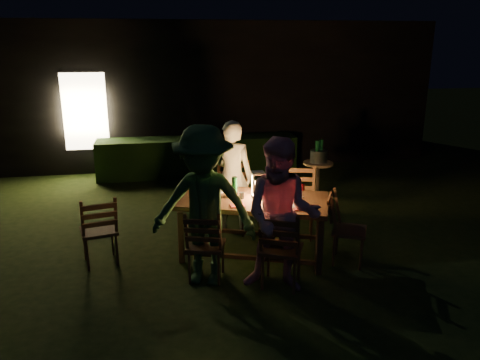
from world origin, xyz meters
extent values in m
plane|color=black|center=(0.00, 0.00, 0.00)|extent=(40.00, 40.00, 0.00)
cube|color=black|center=(0.00, 6.20, 1.60)|extent=(10.00, 4.00, 3.20)
cube|color=#FFE5B2|center=(-2.80, 4.21, 1.35)|extent=(0.90, 0.06, 1.60)
cube|color=black|center=(-0.50, 3.75, 0.40)|extent=(4.20, 0.70, 0.80)
cube|color=#492C18|center=(-0.14, -0.35, 0.77)|extent=(2.13, 1.57, 0.06)
cube|color=#492C18|center=(-1.10, -0.41, 0.35)|extent=(0.07, 0.07, 0.71)
cube|color=#492C18|center=(-0.82, 0.33, 0.35)|extent=(0.07, 0.07, 0.71)
cube|color=#492C18|center=(0.55, -1.02, 0.35)|extent=(0.07, 0.07, 0.71)
cube|color=#492C18|center=(0.82, -0.29, 0.35)|extent=(0.07, 0.07, 0.71)
cube|color=#492C18|center=(-0.82, -0.89, 0.43)|extent=(0.52, 0.51, 0.04)
cube|color=#492C18|center=(-0.87, -1.07, 0.70)|extent=(0.45, 0.26, 0.50)
cube|color=#492C18|center=(0.02, -1.21, 0.46)|extent=(0.59, 0.58, 0.04)
cube|color=#492C18|center=(-0.06, -1.38, 0.75)|extent=(0.47, 0.33, 0.53)
cube|color=#492C18|center=(-0.29, 0.51, 0.49)|extent=(0.59, 0.58, 0.04)
cube|color=#492C18|center=(-0.23, 0.71, 0.80)|extent=(0.51, 0.29, 0.57)
cube|color=#492C18|center=(0.64, 0.16, 0.48)|extent=(0.58, 0.56, 0.04)
cube|color=#492C18|center=(0.70, 0.36, 0.78)|extent=(0.49, 0.29, 0.55)
cube|color=#492C18|center=(1.03, -0.79, 0.44)|extent=(0.56, 0.57, 0.04)
cube|color=#492C18|center=(0.87, -0.70, 0.72)|extent=(0.33, 0.45, 0.51)
cube|color=#492C18|center=(-2.13, -0.24, 0.45)|extent=(0.52, 0.51, 0.04)
cube|color=#492C18|center=(-2.08, -0.42, 0.73)|extent=(0.46, 0.24, 0.51)
imported|color=beige|center=(-0.27, 0.58, 0.84)|extent=(0.72, 0.59, 1.69)
imported|color=pink|center=(0.00, -1.27, 0.89)|extent=(1.05, 0.94, 1.79)
imported|color=#316231|center=(-0.85, -0.95, 0.95)|extent=(1.40, 1.09, 1.90)
cube|color=white|center=(-0.07, -0.32, 0.81)|extent=(0.15, 0.15, 0.03)
cube|color=white|center=(-0.07, -0.32, 1.13)|extent=(0.16, 0.16, 0.03)
cylinder|color=#FF9E3F|center=(-0.07, -0.32, 0.93)|extent=(0.09, 0.09, 0.18)
cylinder|color=white|center=(-0.57, 0.05, 0.81)|extent=(0.25, 0.25, 0.01)
cylinder|color=white|center=(-0.73, -0.36, 0.81)|extent=(0.25, 0.25, 0.01)
cylinder|color=white|center=(0.36, -0.30, 0.81)|extent=(0.25, 0.25, 0.01)
cylinder|color=white|center=(0.21, -0.71, 0.81)|extent=(0.25, 0.25, 0.01)
cylinder|color=#0F471E|center=(-0.37, -0.26, 0.94)|extent=(0.07, 0.07, 0.28)
cube|color=red|center=(-0.39, -0.59, 0.81)|extent=(0.18, 0.14, 0.01)
cube|color=red|center=(0.27, -0.82, 0.81)|extent=(0.18, 0.14, 0.01)
cube|color=black|center=(-0.82, -0.41, 0.80)|extent=(0.14, 0.07, 0.01)
cylinder|color=#936B49|center=(1.45, 1.65, 0.69)|extent=(0.53, 0.53, 0.04)
cylinder|color=#936B49|center=(1.45, 1.65, 0.35)|extent=(0.06, 0.06, 0.69)
cylinder|color=#A5A8AD|center=(1.45, 1.65, 0.82)|extent=(0.30, 0.30, 0.22)
cylinder|color=#0F471E|center=(1.40, 1.61, 0.87)|extent=(0.07, 0.07, 0.32)
cylinder|color=#0F471E|center=(1.50, 1.69, 0.87)|extent=(0.07, 0.07, 0.32)
camera|label=1|loc=(-1.32, -6.00, 2.78)|focal=35.00mm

